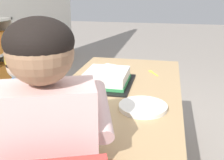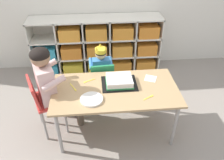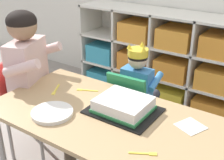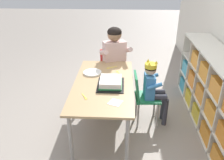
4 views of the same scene
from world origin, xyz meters
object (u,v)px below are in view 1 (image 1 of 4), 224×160
child_with_crown (16,101)px  adult_helper_seated (50,137)px  classroom_chair_blue (36,123)px  paper_plate_stack (143,107)px  birthday_cake_on_tray (107,78)px  fork_scattered_mid_table (153,73)px  activity_table (120,97)px  fork_near_cake_tray (75,105)px  fork_by_napkin (86,123)px

child_with_crown → adult_helper_seated: bearing=37.8°
classroom_chair_blue → child_with_crown: (-0.00, 0.11, 0.13)m
paper_plate_stack → birthday_cake_on_tray: bearing=38.9°
paper_plate_stack → fork_scattered_mid_table: paper_plate_stack is taller
activity_table → classroom_chair_blue: classroom_chair_blue is taller
activity_table → classroom_chair_blue: size_ratio=1.97×
birthday_cake_on_tray → paper_plate_stack: (-0.30, -0.24, -0.02)m
classroom_chair_blue → fork_near_cake_tray: size_ratio=5.16×
child_with_crown → fork_near_cake_tray: (-0.15, -0.41, 0.08)m
fork_by_napkin → adult_helper_seated: bearing=48.0°
activity_table → child_with_crown: bearing=102.0°
classroom_chair_blue → fork_scattered_mid_table: 0.80m
birthday_cake_on_tray → fork_scattered_mid_table: bearing=-43.0°
activity_table → paper_plate_stack: 0.30m
paper_plate_stack → fork_near_cake_tray: size_ratio=1.74×
fork_by_napkin → fork_scattered_mid_table: (0.76, -0.23, 0.00)m
fork_by_napkin → child_with_crown: bearing=-59.4°
activity_table → birthday_cake_on_tray: size_ratio=3.52×
birthday_cake_on_tray → fork_by_napkin: bearing=-177.2°
classroom_chair_blue → adult_helper_seated: (-0.54, -0.35, 0.27)m
fork_by_napkin → paper_plate_stack: bearing=-167.6°
classroom_chair_blue → adult_helper_seated: adult_helper_seated is taller
adult_helper_seated → fork_by_napkin: size_ratio=8.09×
child_with_crown → paper_plate_stack: bearing=77.4°
fork_by_napkin → birthday_cake_on_tray: bearing=-115.4°
activity_table → birthday_cake_on_tray: 0.13m
classroom_chair_blue → birthday_cake_on_tray: bearing=110.8°
activity_table → fork_near_cake_tray: (-0.28, 0.17, 0.05)m
fork_by_napkin → fork_near_cake_tray: 0.19m
paper_plate_stack → adult_helper_seated: bearing=146.4°
birthday_cake_on_tray → fork_by_napkin: (-0.49, -0.02, -0.03)m
activity_table → fork_near_cake_tray: fork_near_cake_tray is taller
adult_helper_seated → fork_by_napkin: (0.22, -0.06, -0.06)m
child_with_crown → birthday_cake_on_tray: child_with_crown is taller
paper_plate_stack → fork_scattered_mid_table: size_ratio=1.94×
activity_table → child_with_crown: size_ratio=1.57×
activity_table → paper_plate_stack: bearing=-148.1°
classroom_chair_blue → activity_table: bearing=101.2°
birthday_cake_on_tray → activity_table: bearing=-120.1°
birthday_cake_on_tray → paper_plate_stack: birthday_cake_on_tray is taller
fork_by_napkin → activity_table: bearing=-126.4°
classroom_chair_blue → fork_by_napkin: size_ratio=5.06×
fork_by_napkin → classroom_chair_blue: bearing=-66.1°
paper_plate_stack → fork_by_napkin: 0.29m
adult_helper_seated → fork_by_napkin: 0.24m
adult_helper_seated → paper_plate_stack: 0.50m
child_with_crown → paper_plate_stack: (-0.13, -0.74, 0.09)m
classroom_chair_blue → fork_scattered_mid_table: size_ratio=5.74×
fork_near_cake_tray → paper_plate_stack: bearing=-110.0°
activity_table → classroom_chair_blue: 0.51m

